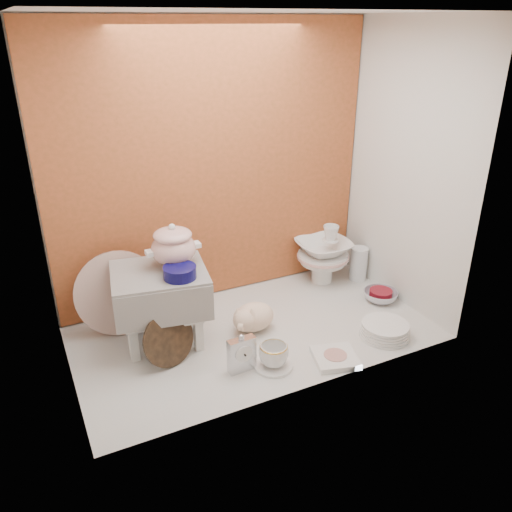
# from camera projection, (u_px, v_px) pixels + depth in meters

# --- Properties ---
(ground) EXTENTS (1.80, 1.80, 0.00)m
(ground) POSITION_uv_depth(u_px,v_px,m) (254.00, 332.00, 2.66)
(ground) COLOR silver
(ground) RESTS_ON ground
(niche_shell) EXTENTS (1.86, 1.03, 1.53)m
(niche_shell) POSITION_uv_depth(u_px,v_px,m) (237.00, 146.00, 2.42)
(niche_shell) COLOR #B8552E
(niche_shell) RESTS_ON ground
(step_stool) EXTENTS (0.50, 0.45, 0.39)m
(step_stool) POSITION_uv_depth(u_px,v_px,m) (162.00, 307.00, 2.51)
(step_stool) COLOR silver
(step_stool) RESTS_ON ground
(soup_tureen) EXTENTS (0.27, 0.27, 0.22)m
(soup_tureen) POSITION_uv_depth(u_px,v_px,m) (173.00, 245.00, 2.45)
(soup_tureen) COLOR white
(soup_tureen) RESTS_ON step_stool
(cobalt_bowl) EXTENTS (0.18, 0.18, 0.06)m
(cobalt_bowl) POSITION_uv_depth(u_px,v_px,m) (180.00, 272.00, 2.36)
(cobalt_bowl) COLOR #0C0946
(cobalt_bowl) RESTS_ON step_stool
(floral_platter) EXTENTS (0.45, 0.17, 0.43)m
(floral_platter) POSITION_uv_depth(u_px,v_px,m) (119.00, 293.00, 2.60)
(floral_platter) COLOR silver
(floral_platter) RESTS_ON ground
(blue_white_vase) EXTENTS (0.27, 0.27, 0.28)m
(blue_white_vase) POSITION_uv_depth(u_px,v_px,m) (146.00, 303.00, 2.66)
(blue_white_vase) COLOR white
(blue_white_vase) RESTS_ON ground
(lacquer_tray) EXTENTS (0.28, 0.17, 0.26)m
(lacquer_tray) POSITION_uv_depth(u_px,v_px,m) (169.00, 339.00, 2.37)
(lacquer_tray) COLOR black
(lacquer_tray) RESTS_ON ground
(mantel_clock) EXTENTS (0.13, 0.05, 0.19)m
(mantel_clock) POSITION_uv_depth(u_px,v_px,m) (242.00, 353.00, 2.33)
(mantel_clock) COLOR silver
(mantel_clock) RESTS_ON ground
(plush_pig) EXTENTS (0.33, 0.27, 0.17)m
(plush_pig) POSITION_uv_depth(u_px,v_px,m) (253.00, 317.00, 2.64)
(plush_pig) COLOR beige
(plush_pig) RESTS_ON ground
(teacup_saucer) EXTENTS (0.20, 0.20, 0.01)m
(teacup_saucer) POSITION_uv_depth(u_px,v_px,m) (273.00, 365.00, 2.39)
(teacup_saucer) COLOR white
(teacup_saucer) RESTS_ON ground
(gold_rim_teacup) EXTENTS (0.16, 0.16, 0.11)m
(gold_rim_teacup) POSITION_uv_depth(u_px,v_px,m) (274.00, 355.00, 2.37)
(gold_rim_teacup) COLOR white
(gold_rim_teacup) RESTS_ON teacup_saucer
(lattice_dish) EXTENTS (0.25, 0.25, 0.03)m
(lattice_dish) POSITION_uv_depth(u_px,v_px,m) (335.00, 358.00, 2.44)
(lattice_dish) COLOR white
(lattice_dish) RESTS_ON ground
(dinner_plate_stack) EXTENTS (0.33, 0.33, 0.07)m
(dinner_plate_stack) POSITION_uv_depth(u_px,v_px,m) (385.00, 330.00, 2.61)
(dinner_plate_stack) COLOR white
(dinner_plate_stack) RESTS_ON ground
(crystal_bowl) EXTENTS (0.23, 0.23, 0.06)m
(crystal_bowl) POSITION_uv_depth(u_px,v_px,m) (380.00, 296.00, 2.95)
(crystal_bowl) COLOR silver
(crystal_bowl) RESTS_ON ground
(clear_glass_vase) EXTENTS (0.12, 0.12, 0.21)m
(clear_glass_vase) POSITION_uv_depth(u_px,v_px,m) (359.00, 264.00, 3.16)
(clear_glass_vase) COLOR silver
(clear_glass_vase) RESTS_ON ground
(porcelain_tower) EXTENTS (0.37, 0.37, 0.36)m
(porcelain_tower) POSITION_uv_depth(u_px,v_px,m) (323.00, 254.00, 3.11)
(porcelain_tower) COLOR white
(porcelain_tower) RESTS_ON ground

